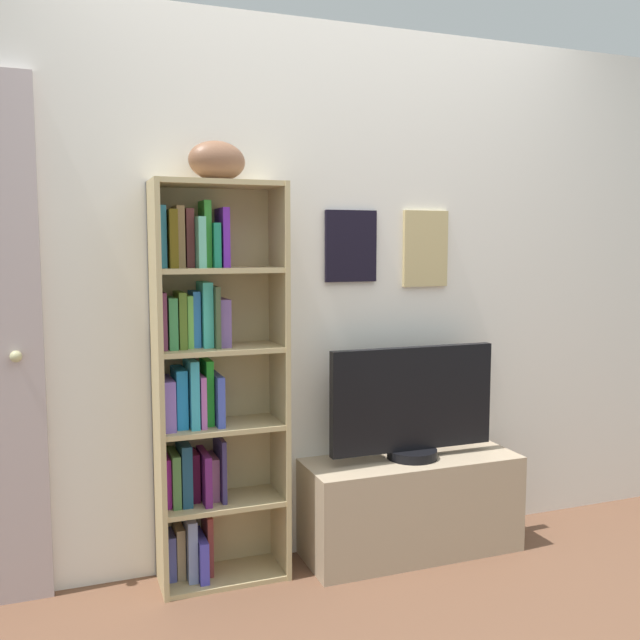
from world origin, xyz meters
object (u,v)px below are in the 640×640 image
object	(u,v)px
football	(217,161)
television	(413,404)
bookshelf	(206,385)
tv_stand	(412,505)

from	to	relation	value
football	television	world-z (taller)	football
bookshelf	television	size ratio (longest dim) A/B	2.11
football	television	xyz separation A→B (m)	(0.84, -0.05, -1.01)
bookshelf	tv_stand	size ratio (longest dim) A/B	1.68
bookshelf	football	world-z (taller)	football
tv_stand	television	size ratio (longest dim) A/B	1.26
bookshelf	tv_stand	distance (m)	1.07
television	football	bearing A→B (deg)	176.47
tv_stand	football	bearing A→B (deg)	176.40
bookshelf	television	bearing A→B (deg)	-5.14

